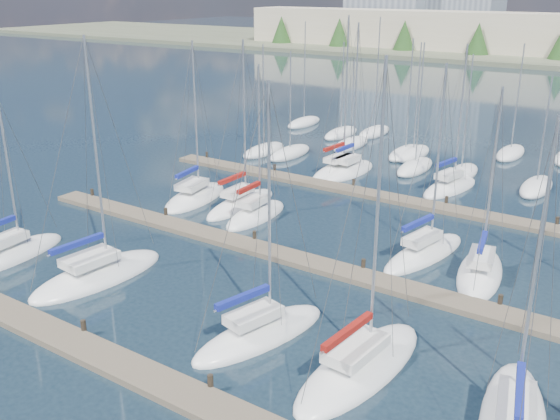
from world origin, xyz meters
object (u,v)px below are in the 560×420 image
Objects in this scene: sailboat_o at (349,171)px; sailboat_i at (241,204)px; sailboat_e at (360,367)px; sailboat_n at (340,170)px; sailboat_c at (98,275)px; sailboat_p at (450,187)px; sailboat_b at (13,255)px; sailboat_k at (424,253)px; sailboat_l at (480,273)px; sailboat_j at (256,215)px; sailboat_h at (195,197)px; sailboat_d at (260,334)px.

sailboat_o reaches higher than sailboat_i.
sailboat_n is at bearing 125.48° from sailboat_e.
sailboat_o is at bearing 91.20° from sailboat_c.
sailboat_o is at bearing 15.86° from sailboat_n.
sailboat_b is at bearing -111.50° from sailboat_p.
sailboat_o reaches higher than sailboat_k.
sailboat_b is (-8.63, -28.39, -0.02)m from sailboat_o.
sailboat_l is 0.81× the size of sailboat_c.
sailboat_n is 1.35× the size of sailboat_b.
sailboat_e is (16.95, 0.27, 0.00)m from sailboat_c.
sailboat_l is 1.00× the size of sailboat_j.
sailboat_i is (-1.70, -12.59, -0.00)m from sailboat_n.
sailboat_p is at bearing 52.35° from sailboat_b.
sailboat_h is 19.30m from sailboat_k.
sailboat_j reaches higher than sailboat_b.
sailboat_p is 0.99× the size of sailboat_k.
sailboat_i reaches higher than sailboat_h.
sailboat_n is at bearing 93.08° from sailboat_c.
sailboat_c reaches higher than sailboat_n.
sailboat_c is (6.68, 1.04, 0.00)m from sailboat_b.
sailboat_p is (11.22, 27.72, 0.01)m from sailboat_c.
sailboat_i is (-19.04, 1.83, 0.02)m from sailboat_l.
sailboat_j is 0.93× the size of sailboat_k.
sailboat_c reaches higher than sailboat_d.
sailboat_i reaches higher than sailboat_p.
sailboat_c is 16.95m from sailboat_e.
sailboat_h is (1.98, 14.89, 0.00)m from sailboat_b.
sailboat_b is 18.36m from sailboat_d.
sailboat_l reaches higher than sailboat_b.
sailboat_n is 10.20m from sailboat_p.
sailboat_i reaches higher than sailboat_k.
sailboat_n is 1.11× the size of sailboat_d.
sailboat_o is at bearing 123.86° from sailboat_e.
sailboat_l is 19.13m from sailboat_i.
sailboat_j is (8.39, 14.33, 0.01)m from sailboat_b.
sailboat_e is (23.63, 1.31, 0.01)m from sailboat_b.
sailboat_c is 1.11× the size of sailboat_d.
sailboat_d is at bearing -129.06° from sailboat_l.
sailboat_i is at bearing 145.79° from sailboat_e.
sailboat_p is at bearing 105.00° from sailboat_d.
sailboat_h is 21.41m from sailboat_d.
sailboat_n is 13.89m from sailboat_j.
sailboat_p reaches higher than sailboat_b.
sailboat_i is (-2.37, 1.28, 0.01)m from sailboat_j.
sailboat_o is 1.29× the size of sailboat_b.
sailboat_b is 0.81× the size of sailboat_i.
sailboat_n is 1.23× the size of sailboat_j.
sailboat_i is (-15.25, 0.95, 0.00)m from sailboat_k.
sailboat_e reaches higher than sailboat_b.
sailboat_i is at bearing -93.78° from sailboat_n.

